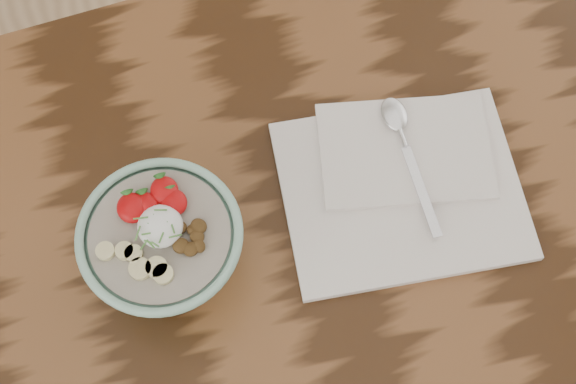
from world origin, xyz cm
name	(u,v)px	position (x,y,z in cm)	size (l,w,h in cm)	color
table	(168,364)	(0.00, 0.00, 65.70)	(160.00, 90.00, 75.00)	#331D0C
breakfast_bowl	(164,245)	(4.17, 8.75, 80.87)	(17.23, 17.23, 11.48)	#8CBCA6
napkin	(402,182)	(32.28, 9.21, 75.71)	(30.39, 26.35, 1.69)	white
spoon	(401,133)	(34.14, 14.54, 77.08)	(3.38, 18.32, 0.95)	silver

